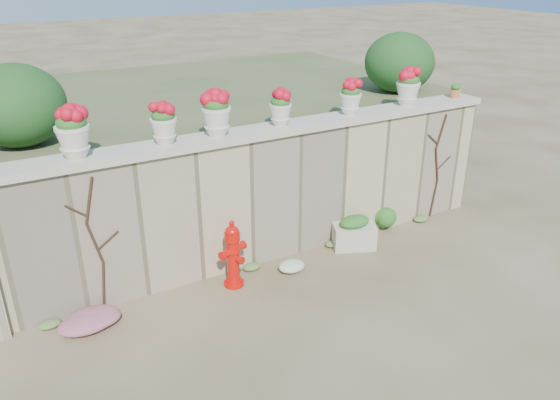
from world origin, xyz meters
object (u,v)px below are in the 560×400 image
planter_box (354,233)px  terracotta_pot (455,92)px  fire_hydrant (233,254)px  urn_pot_0 (73,133)px

planter_box → terracotta_pot: size_ratio=3.26×
terracotta_pot → fire_hydrant: bearing=-173.1°
planter_box → urn_pot_0: (-3.98, 0.48, 2.16)m
planter_box → fire_hydrant: bearing=-154.9°
planter_box → urn_pot_0: urn_pot_0 is taller
urn_pot_0 → terracotta_pot: urn_pot_0 is taller
planter_box → terracotta_pot: terracotta_pot is taller
planter_box → terracotta_pot: 3.13m
fire_hydrant → urn_pot_0: bearing=142.4°
fire_hydrant → terracotta_pot: (4.58, 0.55, 1.69)m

